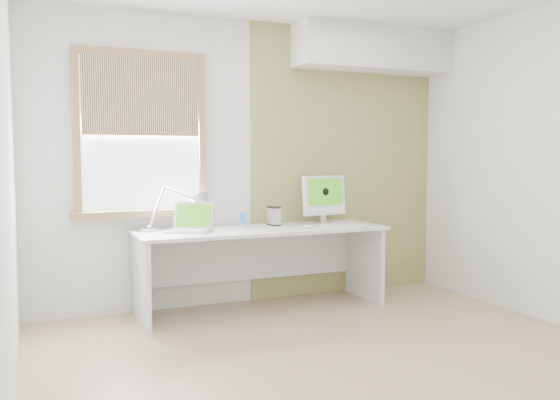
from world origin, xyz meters
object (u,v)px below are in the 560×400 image
desk (259,249)px  external_drive (274,216)px  imac (324,196)px  laptop (191,224)px  desk_lamp (193,206)px

desk → external_drive: 0.35m
desk → imac: (0.70, 0.10, 0.45)m
laptop → imac: size_ratio=0.96×
desk → desk_lamp: bearing=168.7°
desk → imac: imac is taller
desk → external_drive: external_drive is taller
desk → laptop: bearing=-176.5°
laptop → desk: bearing=3.5°
laptop → external_drive: bearing=9.4°
imac → desk: bearing=-171.9°
external_drive → imac: (0.52, 0.00, 0.17)m
laptop → imac: (1.33, 0.14, 0.19)m
external_drive → desk: bearing=-152.0°
desk_lamp → imac: (1.27, -0.02, 0.05)m
desk_lamp → laptop: (-0.06, -0.15, -0.14)m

